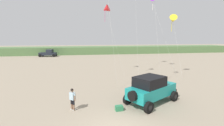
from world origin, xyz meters
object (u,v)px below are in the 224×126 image
Objects in this scene: cooler_box at (119,108)px; kite_red_delta at (106,9)px; person_watching at (72,98)px; kite_white_parafoil at (173,20)px; distant_pickup at (48,53)px; jeep at (151,89)px.

kite_red_delta is at bearing 80.67° from cooler_box.
person_watching is 17.25m from kite_white_parafoil.
kite_red_delta is (12.83, -24.73, 8.35)m from distant_pickup.
jeep is at bearing -68.01° from distant_pickup.
cooler_box is 15.81m from kite_red_delta.
kite_white_parafoil is (9.60, 9.85, 7.49)m from cooler_box.
kite_red_delta is (0.93, 12.90, 9.10)m from cooler_box.
person_watching is at bearing -76.98° from distant_pickup.
cooler_box is at bearing -11.34° from person_watching.
kite_white_parafoil is (6.70, 8.88, 6.48)m from jeep.
distant_pickup reaches higher than person_watching.
person_watching is 2.98× the size of cooler_box.
kite_red_delta is at bearing 99.39° from jeep.
jeep is 14.54m from kite_red_delta.
person_watching is 0.20× the size of kite_white_parafoil.
person_watching reaches higher than cooler_box.
kite_red_delta reaches higher than person_watching.
kite_white_parafoil is at bearing -52.25° from distant_pickup.
kite_red_delta reaches higher than cooler_box.
jeep is 8.89× the size of cooler_box.
jeep reaches higher than cooler_box.
jeep is at bearing 2.73° from person_watching.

